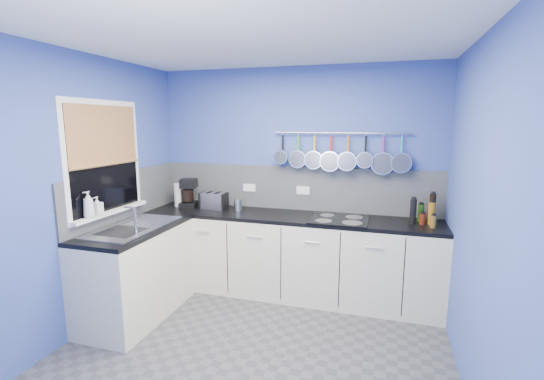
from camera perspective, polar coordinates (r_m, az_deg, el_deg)
The scene contains 43 objects.
floor at distance 3.42m, azimuth -3.10°, elevation -23.61°, with size 3.20×3.00×0.02m, color #47474C.
ceiling at distance 2.91m, azimuth -3.60°, elevation 22.46°, with size 3.20×3.00×0.02m, color white.
wall_back at distance 4.34m, azimuth 3.54°, elevation 1.64°, with size 3.20×0.02×2.50m, color #394EA0.
wall_front at distance 1.65m, azimuth -22.23°, elevation -13.35°, with size 3.20×0.02×2.50m, color #394EA0.
wall_left at distance 3.78m, azimuth -26.94°, elevation -0.71°, with size 0.02×3.00×2.50m, color #394EA0.
wall_right at distance 2.81m, azimuth 29.27°, elevation -4.27°, with size 0.02×3.00×2.50m, color #394EA0.
backsplash_back at distance 4.33m, azimuth 3.46°, elevation 0.30°, with size 3.20×0.02×0.50m, color gray.
backsplash_left at distance 4.22m, azimuth -21.03°, elevation -0.62°, with size 0.02×1.80×0.50m, color gray.
cabinet_run_back at distance 4.25m, azimuth 2.44°, elevation -9.96°, with size 3.20×0.60×0.86m, color beige.
worktop_back at distance 4.12m, azimuth 2.49°, elevation -4.06°, with size 3.20×0.60×0.04m, color black.
cabinet_run_left at distance 4.02m, azimuth -19.71°, elevation -11.77°, with size 0.60×1.20×0.86m, color beige.
worktop_left at distance 3.88m, azimuth -20.11°, elevation -5.57°, with size 0.60×1.20×0.04m, color black.
window_frame at distance 3.93m, azimuth -23.91°, elevation 4.33°, with size 0.01×1.00×1.10m, color white.
window_glass at distance 3.93m, azimuth -23.86°, elevation 4.33°, with size 0.01×0.90×1.00m, color black.
bamboo_blind at distance 3.91m, azimuth -24.00°, elevation 7.61°, with size 0.01×0.90×0.55m, color #B8754B.
window_sill at distance 3.99m, azimuth -23.12°, elevation -3.03°, with size 0.10×0.98×0.03m, color white.
sink_unit at distance 3.87m, azimuth -20.13°, elevation -5.23°, with size 0.50×0.95×0.01m, color silver.
mixer_tap at distance 3.61m, azimuth -19.92°, elevation -4.24°, with size 0.12×0.08×0.26m, color silver, non-canonical shape.
socket_left at distance 4.48m, azimuth -3.44°, elevation 0.36°, with size 0.15×0.01×0.09m, color white.
socket_right at distance 4.30m, azimuth 4.71°, elevation -0.06°, with size 0.15×0.01×0.09m, color white.
pot_rail at distance 4.15m, azimuth 10.23°, elevation 8.47°, with size 0.02×0.02×1.45m, color silver.
soap_bottle_a at distance 3.73m, azimuth -25.96°, elevation -1.99°, with size 0.09×0.09×0.24m, color white.
soap_bottle_b at distance 3.81m, azimuth -24.89°, elevation -2.19°, with size 0.08×0.08×0.17m, color white.
paper_towel at distance 4.64m, azimuth -13.78°, elevation -0.73°, with size 0.12×0.12×0.28m, color white.
coffee_maker at distance 4.57m, azimuth -12.55°, elevation -0.47°, with size 0.19×0.21×0.33m, color black, non-canonical shape.
toaster at distance 4.45m, azimuth -8.80°, elevation -1.60°, with size 0.29×0.17×0.19m, color silver.
canister at distance 4.33m, azimuth -5.16°, elevation -2.21°, with size 0.09×0.09×0.13m, color silver.
hob at distance 3.96m, azimuth 10.11°, elevation -4.40°, with size 0.58×0.51×0.01m, color black.
pan_0 at distance 4.27m, azimuth 1.60°, elevation 6.33°, with size 0.16×0.11×0.35m, color silver, non-canonical shape.
pan_1 at distance 4.22m, azimuth 3.98°, elevation 5.99°, with size 0.20×0.07×0.39m, color silver, non-canonical shape.
pan_2 at distance 4.19m, azimuth 6.42°, elevation 5.88°, with size 0.20×0.08×0.39m, color silver, non-canonical shape.
pan_3 at distance 4.16m, azimuth 8.88°, elevation 5.67°, with size 0.22×0.10×0.41m, color silver, non-canonical shape.
pan_4 at distance 4.14m, azimuth 11.39°, elevation 5.69°, with size 0.21×0.12×0.40m, color silver, non-canonical shape.
pan_5 at distance 4.12m, azimuth 13.91°, elevation 5.80°, with size 0.17×0.11×0.36m, color silver, non-canonical shape.
pan_6 at distance 4.12m, azimuth 16.42°, elevation 5.21°, with size 0.24×0.07×0.43m, color silver, non-canonical shape.
pan_7 at distance 4.12m, azimuth 18.96°, elevation 5.28°, with size 0.21×0.09×0.40m, color silver, non-canonical shape.
condiment_0 at distance 4.09m, azimuth 23.03°, elevation -2.55°, with size 0.06×0.06×0.29m, color black.
condiment_1 at distance 4.12m, azimuth 21.52°, elevation -3.22°, with size 0.06×0.06×0.18m, color #265919.
condiment_2 at distance 4.12m, azimuth 20.44°, elevation -3.65°, with size 0.05×0.05×0.11m, color #3F721E.
condiment_3 at distance 4.03m, azimuth 22.94°, elevation -3.26°, with size 0.07×0.07×0.22m, color #8C5914.
condiment_4 at distance 4.02m, azimuth 21.77°, elevation -4.08°, with size 0.06×0.06×0.11m, color #4C190C.
condiment_5 at distance 3.99m, azimuth 20.52°, elevation -3.03°, with size 0.06×0.06×0.25m, color black.
condiment_6 at distance 3.92m, azimuth 23.16°, elevation -4.40°, with size 0.05×0.05×0.12m, color brown.
Camera 1 is at (0.98, -2.67, 1.88)m, focal length 24.94 mm.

